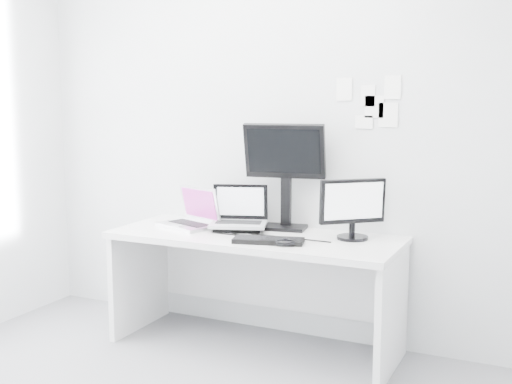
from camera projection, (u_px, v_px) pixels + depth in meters
back_wall at (277, 131)px, 4.26m from camera, size 3.60×0.00×3.60m
desk at (254, 292)px, 4.09m from camera, size 1.80×0.70×0.73m
macbook at (187, 206)px, 4.25m from camera, size 0.44×0.39×0.28m
speaker at (235, 211)px, 4.34m from camera, size 0.11×0.11×0.19m
dell_laptop at (238, 208)px, 4.14m from camera, size 0.42×0.37×0.29m
rear_monitor at (285, 175)px, 4.15m from camera, size 0.54×0.27×0.70m
samsung_monitor at (353, 208)px, 3.88m from camera, size 0.43×0.41×0.37m
keyboard at (268, 240)px, 3.81m from camera, size 0.43×0.24×0.03m
mouse at (285, 242)px, 3.73m from camera, size 0.14×0.11×0.04m
wall_note_0 at (344, 89)px, 4.02m from camera, size 0.10×0.00×0.14m
wall_note_1 at (368, 96)px, 3.97m from camera, size 0.09×0.00×0.13m
wall_note_2 at (393, 87)px, 3.90m from camera, size 0.10×0.00×0.14m
wall_note_3 at (364, 122)px, 4.00m from camera, size 0.11×0.00×0.08m
wall_note_4 at (374, 107)px, 3.96m from camera, size 0.12×0.00×0.13m
wall_note_5 at (388, 115)px, 3.93m from camera, size 0.12×0.00×0.15m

